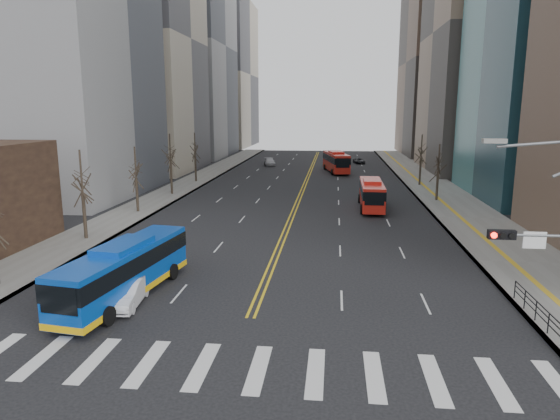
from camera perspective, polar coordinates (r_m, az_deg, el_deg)
name	(u,v)px	position (r m, az deg, el deg)	size (l,w,h in m)	color
ground	(230,368)	(21.81, -5.73, -17.48)	(220.00, 220.00, 0.00)	black
sidewalk_right	(441,194)	(65.87, 17.89, 1.79)	(7.00, 130.00, 0.15)	slate
sidewalk_left	(178,189)	(67.72, -11.57, 2.36)	(5.00, 130.00, 0.15)	slate
crosswalk	(230,367)	(21.81, -5.73, -17.47)	(26.70, 4.00, 0.01)	silver
centerline	(306,181)	(74.51, 3.02, 3.35)	(0.55, 100.00, 0.01)	gold
office_towers	(313,27)	(88.26, 3.82, 20.19)	(83.00, 134.00, 58.00)	gray
pedestrian_railing	(536,307)	(28.37, 27.23, -9.88)	(0.06, 6.06, 1.02)	black
street_trees	(230,162)	(54.68, -5.75, 5.48)	(35.20, 47.20, 7.60)	black
blue_bus	(125,269)	(29.53, -17.33, -6.46)	(3.90, 11.31, 3.25)	#0B41AC
red_bus_near	(372,192)	(54.36, 10.42, 2.01)	(2.62, 9.86, 3.16)	red
red_bus_far	(336,161)	(85.02, 6.42, 5.64)	(4.68, 11.53, 3.56)	red
car_white	(127,293)	(28.76, -17.07, -9.04)	(1.49, 4.28, 1.41)	silver
car_dark_mid	(374,199)	(56.73, 10.67, 1.29)	(1.64, 4.08, 1.39)	black
car_silver	(270,162)	(94.62, -1.21, 5.51)	(1.93, 4.76, 1.38)	#A1A1A7
car_dark_far	(359,161)	(99.39, 9.03, 5.57)	(1.76, 3.83, 1.06)	black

